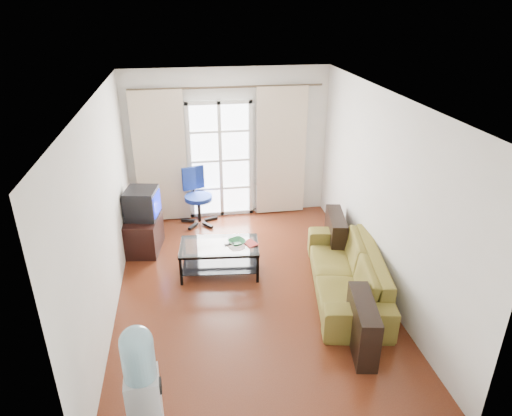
{
  "coord_description": "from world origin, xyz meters",
  "views": [
    {
      "loc": [
        -0.75,
        -5.27,
        3.76
      ],
      "look_at": [
        0.15,
        0.35,
        1.12
      ],
      "focal_mm": 32.0,
      "sensor_mm": 36.0,
      "label": 1
    }
  ],
  "objects_px": {
    "coffee_table": "(220,255)",
    "crt_tv": "(141,203)",
    "water_cooler": "(143,391)",
    "tv_stand": "(144,234)",
    "sofa": "(347,272)",
    "task_chair": "(198,207)"
  },
  "relations": [
    {
      "from": "coffee_table",
      "to": "crt_tv",
      "type": "distance_m",
      "value": 1.57
    },
    {
      "from": "coffee_table",
      "to": "water_cooler",
      "type": "bearing_deg",
      "value": -107.2
    },
    {
      "from": "coffee_table",
      "to": "tv_stand",
      "type": "xyz_separation_m",
      "value": [
        -1.15,
        0.88,
        -0.02
      ]
    },
    {
      "from": "tv_stand",
      "to": "water_cooler",
      "type": "relative_size",
      "value": 0.55
    },
    {
      "from": "sofa",
      "to": "water_cooler",
      "type": "relative_size",
      "value": 1.68
    },
    {
      "from": "task_chair",
      "to": "water_cooler",
      "type": "relative_size",
      "value": 0.73
    },
    {
      "from": "tv_stand",
      "to": "task_chair",
      "type": "height_order",
      "value": "task_chair"
    },
    {
      "from": "tv_stand",
      "to": "coffee_table",
      "type": "bearing_deg",
      "value": -28.36
    },
    {
      "from": "water_cooler",
      "to": "tv_stand",
      "type": "bearing_deg",
      "value": 90.86
    },
    {
      "from": "sofa",
      "to": "task_chair",
      "type": "distance_m",
      "value": 3.15
    },
    {
      "from": "coffee_table",
      "to": "water_cooler",
      "type": "relative_size",
      "value": 0.87
    },
    {
      "from": "sofa",
      "to": "crt_tv",
      "type": "relative_size",
      "value": 3.96
    },
    {
      "from": "coffee_table",
      "to": "task_chair",
      "type": "relative_size",
      "value": 1.19
    },
    {
      "from": "crt_tv",
      "to": "water_cooler",
      "type": "height_order",
      "value": "water_cooler"
    },
    {
      "from": "tv_stand",
      "to": "task_chair",
      "type": "bearing_deg",
      "value": 51.86
    },
    {
      "from": "water_cooler",
      "to": "sofa",
      "type": "bearing_deg",
      "value": 35.8
    },
    {
      "from": "sofa",
      "to": "tv_stand",
      "type": "height_order",
      "value": "sofa"
    },
    {
      "from": "tv_stand",
      "to": "water_cooler",
      "type": "height_order",
      "value": "water_cooler"
    },
    {
      "from": "task_chair",
      "to": "tv_stand",
      "type": "bearing_deg",
      "value": -155.71
    },
    {
      "from": "water_cooler",
      "to": "crt_tv",
      "type": "bearing_deg",
      "value": 90.77
    },
    {
      "from": "sofa",
      "to": "water_cooler",
      "type": "bearing_deg",
      "value": -40.8
    },
    {
      "from": "coffee_table",
      "to": "tv_stand",
      "type": "relative_size",
      "value": 1.59
    }
  ]
}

